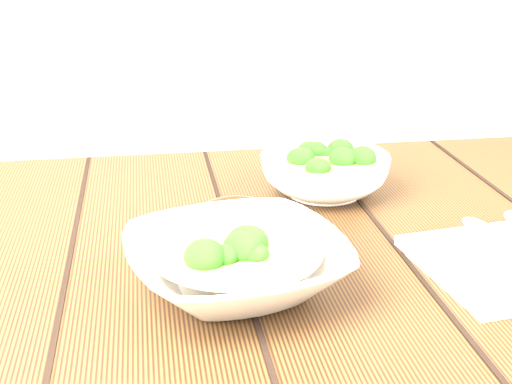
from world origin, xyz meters
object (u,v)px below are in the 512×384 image
at_px(trivet, 236,217).
at_px(soup_bowl_front, 236,262).
at_px(soup_bowl_back, 325,173).
at_px(table, 250,329).

bearing_deg(trivet, soup_bowl_front, -97.41).
distance_m(soup_bowl_back, trivet, 0.18).
bearing_deg(soup_bowl_front, soup_bowl_back, 58.01).
bearing_deg(soup_bowl_back, soup_bowl_front, -121.99).
xyz_separation_m(table, trivet, (-0.01, 0.07, 0.13)).
bearing_deg(table, soup_bowl_front, -106.70).
xyz_separation_m(table, soup_bowl_back, (0.14, 0.17, 0.15)).
relative_size(soup_bowl_back, trivet, 1.95).
relative_size(soup_bowl_front, soup_bowl_back, 1.33).
distance_m(table, soup_bowl_back, 0.26).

